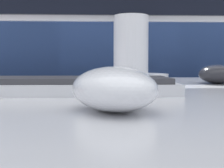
% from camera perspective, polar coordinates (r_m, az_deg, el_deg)
% --- Properties ---
extents(partition_panel, '(5.00, 0.03, 1.09)m').
position_cam_1_polar(partition_panel, '(1.10, 1.93, -8.78)').
color(partition_panel, navy).
rests_on(partition_panel, ground_plane).
extents(computer_mouse_near, '(0.10, 0.13, 0.04)m').
position_cam_1_polar(computer_mouse_near, '(0.29, 0.30, -0.86)').
color(computer_mouse_near, white).
rests_on(computer_mouse_near, desk).
extents(keyboard, '(0.37, 0.12, 0.02)m').
position_cam_1_polar(keyboard, '(0.46, -11.33, -0.29)').
color(keyboard, silver).
rests_on(keyboard, desk).
extents(computer_mouse_far, '(0.13, 0.13, 0.04)m').
position_cam_1_polar(computer_mouse_far, '(0.71, 18.79, 1.74)').
color(computer_mouse_far, '#232328').
rests_on(computer_mouse_far, desk).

